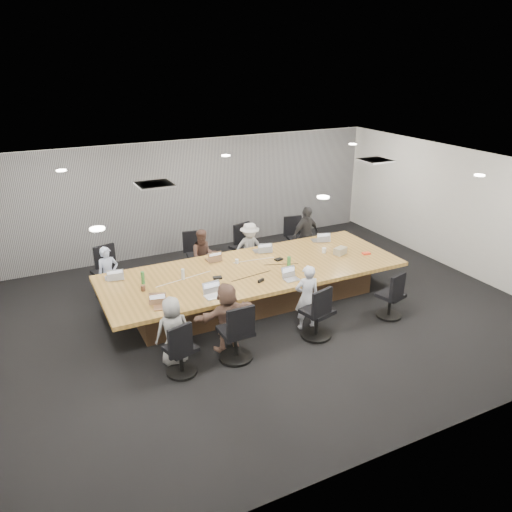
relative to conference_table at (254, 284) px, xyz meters
name	(u,v)px	position (x,y,z in m)	size (l,w,h in m)	color
floor	(265,312)	(0.00, -0.50, -0.40)	(10.00, 8.00, 0.00)	black
ceiling	(266,171)	(0.00, -0.50, 2.40)	(10.00, 8.00, 0.00)	white
wall_back	(193,195)	(0.00, 3.50, 1.00)	(10.00, 2.80, 0.00)	beige
wall_front	(420,353)	(0.00, -4.50, 1.00)	(10.00, 2.80, 0.00)	beige
wall_right	(461,211)	(5.00, -0.50, 1.00)	(8.00, 2.80, 0.00)	beige
curtain	(194,196)	(0.00, 3.42, 1.00)	(9.80, 0.04, 2.80)	gray
conference_table	(254,284)	(0.00, 0.00, 0.00)	(6.00, 2.20, 0.74)	#4A3321
chair_0	(106,276)	(-2.60, 1.70, 0.02)	(0.56, 0.56, 0.83)	black
chair_1	(199,259)	(-0.55, 1.70, 0.02)	(0.57, 0.57, 0.85)	black
chair_2	(243,251)	(0.56, 1.70, 0.03)	(0.58, 0.58, 0.86)	black
chair_3	(298,242)	(2.05, 1.70, 0.01)	(0.56, 0.56, 0.83)	black
chair_4	(181,353)	(-2.11, -1.70, -0.02)	(0.51, 0.51, 0.76)	black
chair_5	(236,335)	(-1.17, -1.70, 0.04)	(0.59, 0.59, 0.88)	black
chair_6	(317,316)	(0.41, -1.70, 0.02)	(0.57, 0.57, 0.84)	black
chair_7	(390,299)	(2.06, -1.70, -0.02)	(0.51, 0.51, 0.76)	black
person_0	(108,275)	(-2.60, 1.35, 0.19)	(0.43, 0.28, 1.17)	#A0AED4
laptop_0	(113,277)	(-2.60, 0.80, 0.35)	(0.31, 0.21, 0.02)	#B2B2B7
person_1	(204,257)	(-0.55, 1.35, 0.21)	(0.59, 0.46, 1.22)	#4D342C
laptop_1	(213,259)	(-0.55, 0.80, 0.35)	(0.29, 0.20, 0.02)	#8C6647
person_2	(250,249)	(0.56, 1.35, 0.21)	(0.78, 0.45, 1.21)	#A1A1A1
laptop_2	(261,251)	(0.56, 0.80, 0.35)	(0.32, 0.22, 0.02)	#B2B2B7
person_3	(306,235)	(2.05, 1.35, 0.30)	(0.82, 0.34, 1.40)	#2D2C2E
laptop_3	(319,240)	(2.05, 0.80, 0.35)	(0.32, 0.22, 0.02)	#B2B2B7
person_4	(173,331)	(-2.11, -1.35, 0.18)	(0.57, 0.37, 1.17)	gray
laptop_4	(162,307)	(-2.11, -0.80, 0.35)	(0.29, 0.20, 0.02)	#8C6647
person_5	(227,317)	(-1.17, -1.35, 0.21)	(1.13, 0.36, 1.22)	brown
laptop_5	(214,296)	(-1.17, -0.80, 0.35)	(0.33, 0.23, 0.02)	#B2B2B7
person_6	(307,297)	(0.41, -1.35, 0.22)	(0.46, 0.30, 1.25)	silver
laptop_6	(292,280)	(0.41, -0.80, 0.35)	(0.29, 0.20, 0.02)	#B2B2B7
bottle_green_left	(143,278)	(-2.15, 0.29, 0.46)	(0.07, 0.07, 0.24)	#3A7C37
bottle_green_right	(289,263)	(0.62, -0.32, 0.47)	(0.07, 0.07, 0.26)	#3A7C37
bottle_clear	(183,274)	(-1.42, 0.14, 0.45)	(0.06, 0.06, 0.21)	silver
cup_white_far	(237,261)	(-0.19, 0.40, 0.38)	(0.07, 0.07, 0.09)	white
cup_white_near	(324,250)	(1.73, 0.10, 0.39)	(0.09, 0.09, 0.11)	white
mug_brown	(143,288)	(-2.22, 0.00, 0.39)	(0.08, 0.08, 0.10)	brown
mic_left	(218,278)	(-0.82, -0.11, 0.36)	(0.17, 0.11, 0.03)	black
mic_right	(279,259)	(0.66, 0.18, 0.35)	(0.16, 0.11, 0.03)	black
stapler	(261,281)	(-0.15, -0.61, 0.37)	(0.15, 0.04, 0.06)	black
canvas_bag	(340,251)	(2.00, -0.12, 0.41)	(0.28, 0.17, 0.15)	tan
snack_packet	(366,253)	(2.50, -0.36, 0.36)	(0.16, 0.11, 0.04)	red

